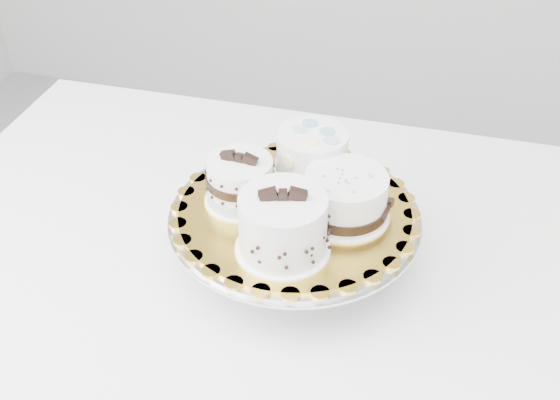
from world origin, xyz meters
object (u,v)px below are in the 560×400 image
(cake_ribbon, at_px, (346,197))
(cake_board, at_px, (295,211))
(table, at_px, (293,293))
(cake_dots, at_px, (312,155))
(cake_swirl, at_px, (283,226))
(cake_stand, at_px, (294,229))
(cake_banded, at_px, (240,182))

(cake_ribbon, bearing_deg, cake_board, -164.16)
(table, xyz_separation_m, cake_dots, (0.01, 0.06, 0.21))
(cake_swirl, distance_m, cake_dots, 0.16)
(table, bearing_deg, cake_board, -76.81)
(cake_stand, relative_size, cake_ribbon, 2.65)
(table, distance_m, cake_board, 0.17)
(cake_dots, bearing_deg, cake_swirl, -112.00)
(cake_stand, bearing_deg, cake_banded, 179.66)
(cake_board, height_order, cake_dots, cake_dots)
(cake_board, xyz_separation_m, cake_dots, (0.00, 0.08, 0.04))
(cake_board, height_order, cake_ribbon, cake_ribbon)
(cake_board, distance_m, cake_swirl, 0.09)
(table, xyz_separation_m, cake_banded, (-0.07, -0.02, 0.21))
(cake_board, distance_m, cake_dots, 0.09)
(cake_swirl, height_order, cake_dots, cake_swirl)
(cake_stand, xyz_separation_m, cake_dots, (0.00, 0.08, 0.07))
(cake_swirl, distance_m, cake_ribbon, 0.11)
(cake_board, relative_size, cake_banded, 3.14)
(cake_swirl, distance_m, cake_banded, 0.12)
(table, relative_size, cake_dots, 9.28)
(table, relative_size, cake_banded, 12.05)
(cake_ribbon, bearing_deg, cake_banded, -167.71)
(cake_banded, bearing_deg, cake_board, 3.11)
(table, distance_m, cake_dots, 0.22)
(cake_stand, relative_size, cake_banded, 3.43)
(cake_swirl, height_order, cake_ribbon, cake_swirl)
(cake_swirl, xyz_separation_m, cake_ribbon, (0.06, 0.09, -0.01))
(cake_stand, relative_size, cake_swirl, 2.54)
(cake_banded, height_order, cake_dots, cake_banded)
(cake_swirl, bearing_deg, cake_stand, 77.83)
(cake_board, relative_size, cake_swirl, 2.33)
(cake_dots, bearing_deg, cake_ribbon, -71.25)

